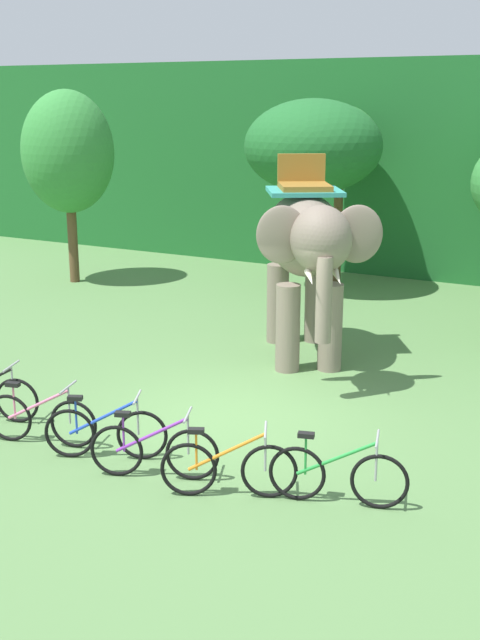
% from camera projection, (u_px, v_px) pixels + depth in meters
% --- Properties ---
extents(ground_plane, '(80.00, 80.00, 0.00)m').
position_uv_depth(ground_plane, '(227.00, 418.00, 12.51)').
color(ground_plane, '#567F47').
extents(foliage_hedge, '(36.00, 6.00, 5.82)m').
position_uv_depth(foliage_hedge, '(457.00, 164.00, 23.70)').
color(foliage_hedge, '#1E6028').
rests_on(foliage_hedge, ground).
extents(tree_center_right, '(2.39, 2.39, 5.01)m').
position_uv_depth(tree_center_right, '(68.00, 153.00, 20.89)').
color(tree_center_right, brown).
rests_on(tree_center_right, ground).
extents(tree_right, '(3.40, 3.40, 4.79)m').
position_uv_depth(tree_right, '(313.00, 147.00, 19.78)').
color(tree_right, brown).
rests_on(tree_right, ground).
extents(tree_center_left, '(2.08, 2.08, 4.63)m').
position_uv_depth(tree_center_left, '(340.00, 147.00, 20.84)').
color(tree_center_left, brown).
rests_on(tree_center_left, ground).
extents(elephant, '(3.24, 4.04, 3.78)m').
position_uv_depth(elephant, '(307.00, 245.00, 14.70)').
color(elephant, gray).
rests_on(elephant, ground).
extents(bike_pink, '(1.67, 0.61, 0.92)m').
position_uv_depth(bike_pink, '(41.00, 419.00, 11.48)').
color(bike_pink, black).
rests_on(bike_pink, ground).
extents(bike_blue, '(1.58, 0.81, 0.92)m').
position_uv_depth(bike_blue, '(105.00, 432.00, 11.03)').
color(bike_blue, black).
rests_on(bike_blue, ground).
extents(bike_purple, '(1.61, 0.74, 0.92)m').
position_uv_depth(bike_purple, '(154.00, 451.00, 10.46)').
color(bike_purple, black).
rests_on(bike_purple, ground).
extents(bike_orange, '(1.57, 0.81, 0.92)m').
position_uv_depth(bike_orange, '(228.00, 468.00, 9.96)').
color(bike_orange, black).
rests_on(bike_orange, ground).
extents(bike_green, '(1.66, 0.62, 0.92)m').
position_uv_depth(bike_green, '(338.00, 475.00, 9.77)').
color(bike_green, black).
rests_on(bike_green, ground).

